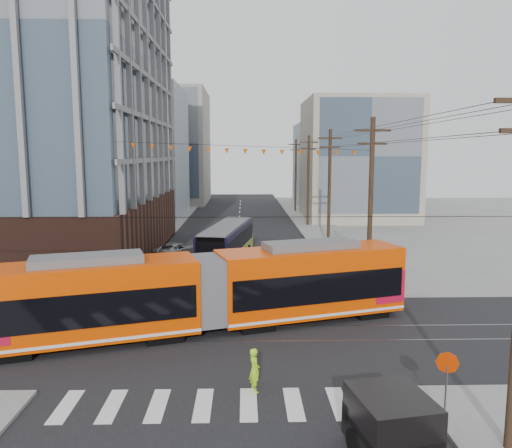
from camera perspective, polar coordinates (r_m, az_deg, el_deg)
The scene contains 14 objects.
ground at distance 21.43m, azimuth -3.16°, elevation -16.18°, with size 160.00×160.00×0.00m, color slate.
bg_bldg_nw_near at distance 73.69m, azimuth -15.41°, elevation 7.89°, with size 18.00×16.00×18.00m, color #8C99A5.
bg_bldg_ne_near at distance 69.27m, azimuth 11.50°, elevation 7.20°, with size 14.00×14.00×16.00m, color gray.
bg_bldg_nw_far at distance 92.72m, azimuth -10.61°, elevation 8.62°, with size 16.00×18.00×20.00m, color gray.
bg_bldg_ne_far at distance 89.26m, azimuth 9.88°, elevation 6.74°, with size 16.00×16.00×14.00m, color #8C99A5.
utility_pole_far at distance 76.02m, azimuth 4.55°, elevation 5.50°, with size 0.30×0.30×11.00m, color black.
streetcar at distance 25.09m, azimuth -5.56°, elevation -7.65°, with size 21.02×2.96×4.05m, color #D93C00, non-canonical shape.
city_bus at distance 40.39m, azimuth -3.34°, elevation -2.24°, with size 2.45×11.33×3.21m, color black, non-canonical shape.
parked_car_silver at distance 34.98m, azimuth -11.46°, elevation -5.44°, with size 1.57×4.51×1.49m, color #ABABAB.
parked_car_white at distance 38.90m, azimuth -10.11°, elevation -4.18°, with size 1.83×4.50×1.31m, color #B2B0B0.
parked_car_grey at distance 43.20m, azimuth -9.17°, elevation -2.94°, with size 2.17×4.71×1.31m, color slate.
pedestrian at distance 19.26m, azimuth -0.18°, elevation -16.34°, with size 0.61×0.40×1.67m, color #99E318.
stop_sign at distance 18.00m, azimuth 20.86°, elevation -17.50°, with size 0.72×0.72×2.36m, color #B92900, non-canonical shape.
jersey_barrier at distance 35.37m, azimuth 11.18°, elevation -5.85°, with size 0.91×4.04×0.81m, color gray.
Camera 1 is at (0.66, -19.54, 8.77)m, focal length 35.00 mm.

